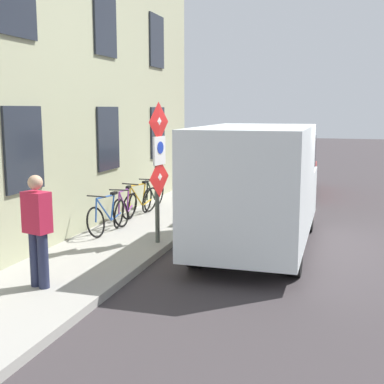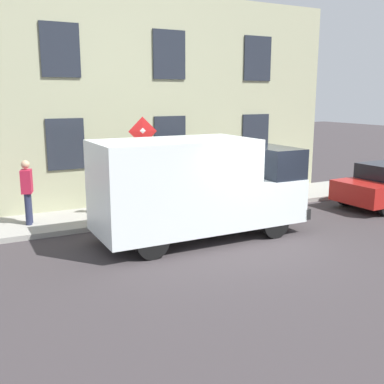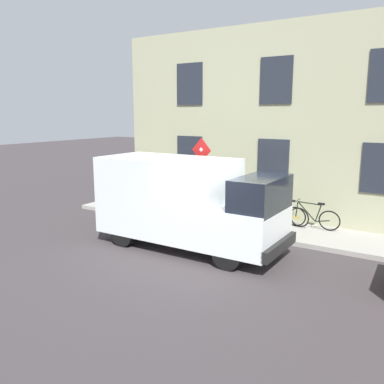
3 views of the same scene
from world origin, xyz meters
name	(u,v)px [view 2 (image 2 of 3)]	position (x,y,z in m)	size (l,w,h in m)	color
ground_plane	(244,239)	(0.00, 0.00, 0.00)	(80.00, 80.00, 0.00)	#393335
sidewalk_slab	(184,207)	(3.40, 0.00, 0.07)	(2.13, 14.21, 0.14)	#99978F
building_facade	(165,102)	(4.81, 0.00, 3.32)	(0.75, 12.21, 6.64)	#A8AA86
sign_post_stacked	(143,158)	(2.53, 1.67, 1.83)	(0.18, 0.56, 2.70)	#474C47
delivery_van	(196,186)	(0.63, 1.02, 1.33)	(2.03, 5.34, 2.50)	white
bicycle_black	(219,186)	(3.91, -1.57, 0.51)	(0.46, 1.71, 0.89)	black
bicycle_orange	(195,189)	(3.91, -0.66, 0.51)	(0.48, 1.71, 0.89)	black
bicycle_purple	(170,191)	(3.91, 0.25, 0.51)	(0.46, 1.71, 0.89)	black
bicycle_blue	(143,194)	(3.91, 1.17, 0.51)	(0.46, 1.72, 0.89)	black
pedestrian	(27,190)	(3.38, 4.65, 1.07)	(0.46, 0.36, 1.72)	#262B47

